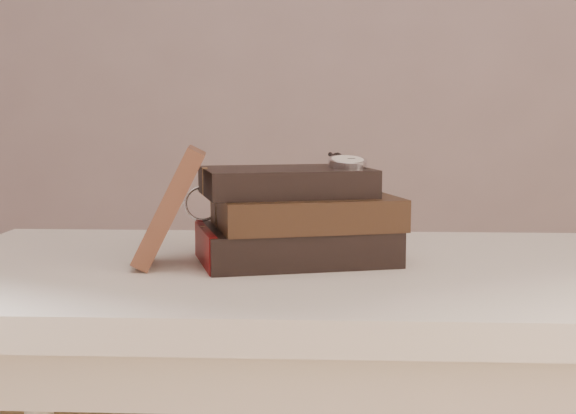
{
  "coord_description": "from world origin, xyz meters",
  "views": [
    {
      "loc": [
        0.05,
        -0.73,
        0.96
      ],
      "look_at": [
        -0.0,
        0.37,
        0.82
      ],
      "focal_mm": 50.53,
      "sensor_mm": 36.0,
      "label": 1
    }
  ],
  "objects": [
    {
      "name": "book_stack",
      "position": [
        0.01,
        0.37,
        0.81
      ],
      "size": [
        0.3,
        0.24,
        0.13
      ],
      "color": "black",
      "rests_on": "table"
    },
    {
      "name": "pocket_watch",
      "position": [
        0.08,
        0.38,
        0.89
      ],
      "size": [
        0.07,
        0.16,
        0.02
      ],
      "color": "silver",
      "rests_on": "book_stack"
    },
    {
      "name": "journal",
      "position": [
        -0.16,
        0.33,
        0.83
      ],
      "size": [
        0.11,
        0.12,
        0.16
      ],
      "primitive_type": "cube",
      "rotation": [
        0.0,
        0.47,
        0.14
      ],
      "color": "#45261A",
      "rests_on": "table"
    },
    {
      "name": "eyeglasses",
      "position": [
        -0.11,
        0.43,
        0.82
      ],
      "size": [
        0.14,
        0.15,
        0.05
      ],
      "color": "silver",
      "rests_on": "book_stack"
    },
    {
      "name": "table",
      "position": [
        0.0,
        0.35,
        0.66
      ],
      "size": [
        1.0,
        0.6,
        0.75
      ],
      "color": "silver",
      "rests_on": "ground"
    }
  ]
}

